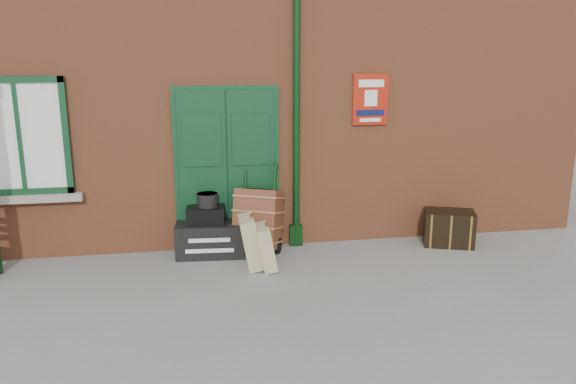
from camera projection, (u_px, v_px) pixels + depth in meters
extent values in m
plane|color=gray|center=(264.00, 288.00, 6.56)|extent=(80.00, 80.00, 0.00)
cube|color=#9D5332|center=(236.00, 94.00, 9.42)|extent=(10.00, 4.00, 4.00)
cube|color=#0F381E|center=(227.00, 172.00, 7.64)|extent=(1.42, 0.12, 2.32)
cube|color=white|center=(19.00, 137.00, 7.07)|extent=(1.20, 0.08, 1.50)
cylinder|color=black|center=(296.00, 105.00, 7.54)|extent=(0.10, 0.10, 4.00)
cube|color=#AA1E0C|center=(370.00, 99.00, 7.75)|extent=(0.50, 0.03, 0.70)
cube|color=black|center=(210.00, 239.00, 7.61)|extent=(0.94, 0.57, 0.45)
cube|color=black|center=(206.00, 215.00, 7.52)|extent=(0.53, 0.40, 0.23)
cylinder|color=black|center=(207.00, 200.00, 7.47)|extent=(0.29, 0.29, 0.18)
cube|color=tan|center=(251.00, 242.00, 7.14)|extent=(0.30, 0.47, 0.68)
cube|color=tan|center=(266.00, 247.00, 7.08)|extent=(0.27, 0.42, 0.58)
cube|color=black|center=(255.00, 255.00, 7.59)|extent=(0.56, 0.50, 0.05)
cylinder|color=black|center=(244.00, 209.00, 7.66)|extent=(0.17, 0.32, 1.19)
cylinder|color=black|center=(273.00, 211.00, 7.56)|extent=(0.17, 0.32, 1.19)
cylinder|color=black|center=(240.00, 242.00, 7.81)|extent=(0.13, 0.22, 0.22)
cylinder|color=black|center=(278.00, 246.00, 7.68)|extent=(0.13, 0.22, 0.22)
cube|color=brown|center=(258.00, 219.00, 7.62)|extent=(0.79, 0.81, 0.88)
cube|color=black|center=(449.00, 228.00, 8.01)|extent=(0.79, 0.65, 0.49)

